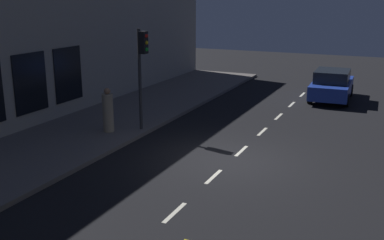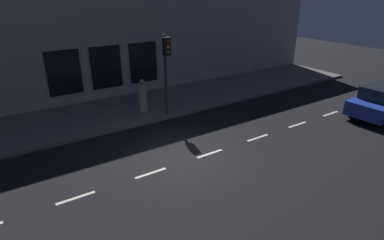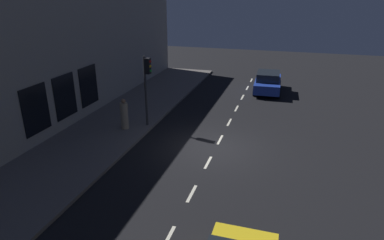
# 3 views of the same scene
# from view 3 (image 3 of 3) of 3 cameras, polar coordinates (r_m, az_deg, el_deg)

# --- Properties ---
(ground_plane) EXTENTS (60.00, 60.00, 0.00)m
(ground_plane) POSITION_cam_3_polar(r_m,az_deg,el_deg) (16.73, 4.09, -4.75)
(ground_plane) COLOR black
(sidewalk) EXTENTS (4.50, 32.00, 0.15)m
(sidewalk) POSITION_cam_3_polar(r_m,az_deg,el_deg) (18.90, -14.71, -2.02)
(sidewalk) COLOR #5B5654
(sidewalk) RESTS_ON ground
(building_facade) EXTENTS (0.65, 32.00, 7.15)m
(building_facade) POSITION_cam_3_polar(r_m,az_deg,el_deg) (19.32, -22.27, 8.50)
(building_facade) COLOR gray
(building_facade) RESTS_ON ground
(lane_centre_line) EXTENTS (0.12, 27.20, 0.01)m
(lane_centre_line) POSITION_cam_3_polar(r_m,az_deg,el_deg) (17.62, 4.82, -3.37)
(lane_centre_line) COLOR beige
(lane_centre_line) RESTS_ON ground
(traffic_light) EXTENTS (0.47, 0.32, 3.93)m
(traffic_light) POSITION_cam_3_polar(r_m,az_deg,el_deg) (18.35, -7.69, 7.21)
(traffic_light) COLOR #2D2D30
(traffic_light) RESTS_ON sidewalk
(parked_car_1) EXTENTS (2.09, 4.32, 1.58)m
(parked_car_1) POSITION_cam_3_polar(r_m,az_deg,el_deg) (26.29, 12.82, 6.35)
(parked_car_1) COLOR #1E389E
(parked_car_1) RESTS_ON ground
(pedestrian_0) EXTENTS (0.57, 0.57, 1.72)m
(pedestrian_0) POSITION_cam_3_polar(r_m,az_deg,el_deg) (18.70, -11.49, 0.84)
(pedestrian_0) COLOR gray
(pedestrian_0) RESTS_ON sidewalk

